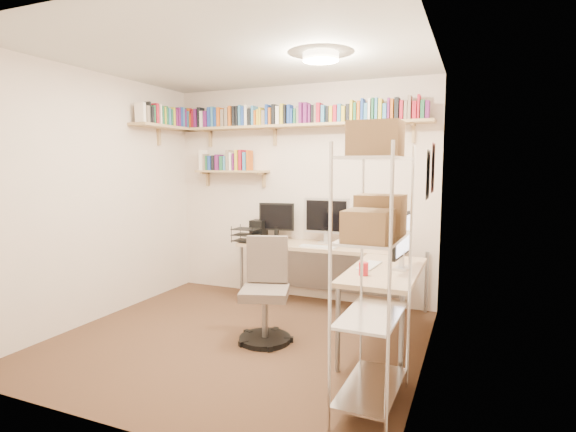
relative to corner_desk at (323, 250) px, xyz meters
name	(u,v)px	position (x,y,z in m)	size (l,w,h in m)	color
ground	(238,339)	(-0.48, -0.98, -0.69)	(3.20, 3.20, 0.00)	#3F2A1B
room_shell	(237,168)	(-0.48, -0.98, 0.86)	(3.24, 3.04, 2.52)	beige
wall_shelves	(258,126)	(-0.92, 0.32, 1.34)	(3.12, 1.09, 0.80)	tan
corner_desk	(323,250)	(0.00, 0.00, 0.00)	(2.14, 1.81, 1.21)	tan
office_chair	(266,297)	(-0.25, -0.88, -0.30)	(0.52, 0.52, 0.93)	black
wire_rack	(375,218)	(0.88, -1.65, 0.55)	(0.38, 0.74, 1.83)	silver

